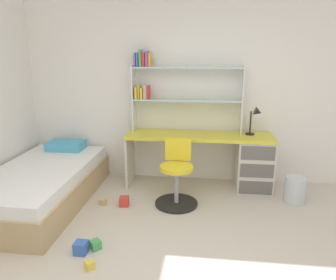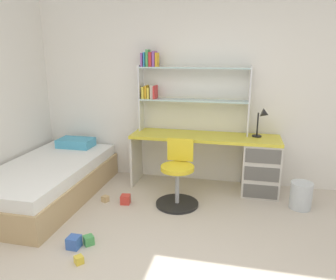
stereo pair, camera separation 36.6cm
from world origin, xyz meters
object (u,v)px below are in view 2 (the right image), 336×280
object	(u,v)px
toy_block_blue_2	(74,242)
toy_block_green_4	(89,240)
desk	(244,161)
swivel_chair	(178,180)
toy_block_natural_3	(105,199)
bed_platform	(48,180)
bookshelf_hutch	(180,85)
desk_lamp	(263,118)
toy_block_yellow_0	(79,260)
waste_bin	(301,195)
toy_block_red_1	(125,199)

from	to	relation	value
toy_block_blue_2	toy_block_green_4	xyz separation A→B (m)	(0.11, 0.08, -0.01)
desk	toy_block_green_4	world-z (taller)	desk
swivel_chair	toy_block_natural_3	xyz separation A→B (m)	(-0.89, -0.14, -0.28)
bed_platform	toy_block_natural_3	size ratio (longest dim) A/B	28.01
bed_platform	toy_block_green_4	xyz separation A→B (m)	(0.98, -0.88, -0.18)
bookshelf_hutch	swivel_chair	size ratio (longest dim) A/B	1.87
desk	desk_lamp	bearing A→B (deg)	13.10
swivel_chair	toy_block_yellow_0	size ratio (longest dim) A/B	11.19
desk	toy_block_green_4	bearing A→B (deg)	-131.57
toy_block_natural_3	toy_block_green_4	xyz separation A→B (m)	(0.22, -0.91, 0.01)
desk	bed_platform	distance (m)	2.54
desk	toy_block_natural_3	xyz separation A→B (m)	(-1.66, -0.72, -0.38)
bed_platform	toy_block_green_4	distance (m)	1.33
bookshelf_hutch	toy_block_natural_3	bearing A→B (deg)	-131.55
desk_lamp	waste_bin	distance (m)	1.04
toy_block_natural_3	toy_block_green_4	bearing A→B (deg)	-76.27
desk	toy_block_red_1	bearing A→B (deg)	-152.87
desk	toy_block_yellow_0	size ratio (longest dim) A/B	27.58
toy_block_natural_3	bookshelf_hutch	bearing A→B (deg)	48.45
swivel_chair	toy_block_blue_2	world-z (taller)	swivel_chair
swivel_chair	waste_bin	bearing A→B (deg)	8.44
toy_block_natural_3	waste_bin	bearing A→B (deg)	8.65
bookshelf_hutch	toy_block_green_4	distance (m)	2.29
bookshelf_hutch	toy_block_green_4	xyz separation A→B (m)	(-0.55, -1.77, -1.34)
toy_block_green_4	toy_block_natural_3	bearing A→B (deg)	103.73
desk_lamp	toy_block_yellow_0	distance (m)	2.71
swivel_chair	toy_block_blue_2	size ratio (longest dim) A/B	6.86
desk	waste_bin	size ratio (longest dim) A/B	6.04
toy_block_blue_2	bookshelf_hutch	bearing A→B (deg)	70.52
desk_lamp	toy_block_yellow_0	world-z (taller)	desk_lamp
bed_platform	waste_bin	size ratio (longest dim) A/B	6.36
desk_lamp	swivel_chair	world-z (taller)	desk_lamp
waste_bin	toy_block_yellow_0	bearing A→B (deg)	-143.14
bookshelf_hutch	waste_bin	distance (m)	2.06
bookshelf_hutch	toy_block_red_1	xyz separation A→B (m)	(-0.50, -0.86, -1.32)
toy_block_red_1	desk	bearing A→B (deg)	27.13
toy_block_yellow_0	toy_block_blue_2	bearing A→B (deg)	127.51
desk	swivel_chair	xyz separation A→B (m)	(-0.77, -0.58, -0.11)
swivel_chair	waste_bin	size ratio (longest dim) A/B	2.45
bookshelf_hutch	toy_block_yellow_0	size ratio (longest dim) A/B	20.97
bed_platform	desk_lamp	bearing A→B (deg)	16.80
swivel_chair	toy_block_red_1	bearing A→B (deg)	-167.48
desk_lamp	toy_block_green_4	xyz separation A→B (m)	(-1.65, -1.67, -0.95)
desk_lamp	swivel_chair	size ratio (longest dim) A/B	0.48
toy_block_green_4	waste_bin	bearing A→B (deg)	30.79
bookshelf_hutch	desk_lamp	bearing A→B (deg)	-5.19
toy_block_blue_2	swivel_chair	bearing A→B (deg)	55.34
bookshelf_hutch	bed_platform	world-z (taller)	bookshelf_hutch
bookshelf_hutch	toy_block_blue_2	bearing A→B (deg)	-109.48
waste_bin	toy_block_blue_2	world-z (taller)	waste_bin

